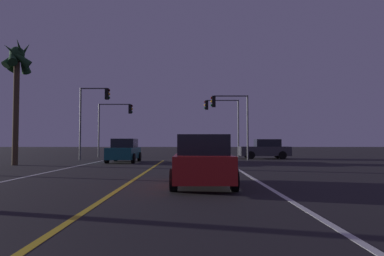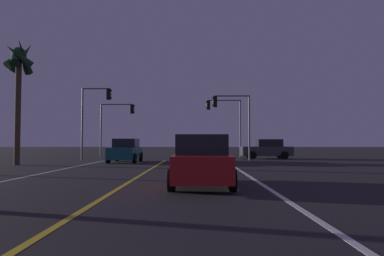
% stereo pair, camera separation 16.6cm
% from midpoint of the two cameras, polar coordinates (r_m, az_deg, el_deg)
% --- Properties ---
extents(lane_edge_right, '(0.16, 32.87, 0.01)m').
position_cam_midpoint_polar(lane_edge_right, '(10.94, 12.93, -9.96)').
color(lane_edge_right, silver).
rests_on(lane_edge_right, ground).
extents(lane_center_divider, '(0.16, 32.87, 0.01)m').
position_cam_midpoint_polar(lane_center_divider, '(10.94, -12.37, -9.97)').
color(lane_center_divider, gold).
rests_on(lane_center_divider, ground).
extents(car_ahead_far, '(2.02, 4.30, 1.70)m').
position_cam_midpoint_polar(car_ahead_far, '(24.99, 0.41, -3.81)').
color(car_ahead_far, black).
rests_on(car_ahead_far, ground).
extents(car_oncoming, '(2.02, 4.30, 1.70)m').
position_cam_midpoint_polar(car_oncoming, '(25.32, -11.21, -3.75)').
color(car_oncoming, black).
rests_on(car_oncoming, ground).
extents(car_lead_same_lane, '(2.02, 4.30, 1.70)m').
position_cam_midpoint_polar(car_lead_same_lane, '(11.48, 1.56, -5.55)').
color(car_lead_same_lane, black).
rests_on(car_lead_same_lane, ground).
extents(car_crossing_side, '(4.30, 2.02, 1.70)m').
position_cam_midpoint_polar(car_crossing_side, '(30.67, 12.12, -3.48)').
color(car_crossing_side, black).
rests_on(car_crossing_side, ground).
extents(traffic_light_near_right, '(3.06, 0.36, 5.23)m').
position_cam_midpoint_polar(traffic_light_near_right, '(27.78, 6.30, 2.69)').
color(traffic_light_near_right, '#4C4C51').
rests_on(traffic_light_near_right, ground).
extents(traffic_light_near_left, '(2.45, 0.36, 5.84)m').
position_cam_midpoint_polar(traffic_light_near_left, '(28.79, -15.98, 3.35)').
color(traffic_light_near_left, '#4C4C51').
rests_on(traffic_light_near_left, ground).
extents(traffic_light_far_right, '(3.38, 0.36, 5.54)m').
position_cam_midpoint_polar(traffic_light_far_right, '(33.24, 5.07, 2.26)').
color(traffic_light_far_right, '#4C4C51').
rests_on(traffic_light_far_right, ground).
extents(traffic_light_far_left, '(3.34, 0.36, 5.16)m').
position_cam_midpoint_polar(traffic_light_far_left, '(33.94, -12.55, 1.77)').
color(traffic_light_far_left, '#4C4C51').
rests_on(traffic_light_far_left, ground).
extents(street_lamp_left_mid, '(2.48, 0.44, 8.85)m').
position_cam_midpoint_polar(street_lamp_left_mid, '(17.81, -29.17, 11.26)').
color(street_lamp_left_mid, '#4C4C51').
rests_on(street_lamp_left_mid, ground).
extents(palm_tree_left_mid, '(1.98, 1.97, 8.01)m').
position_cam_midpoint_polar(palm_tree_left_mid, '(24.78, -27.09, 9.13)').
color(palm_tree_left_mid, '#473826').
rests_on(palm_tree_left_mid, ground).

